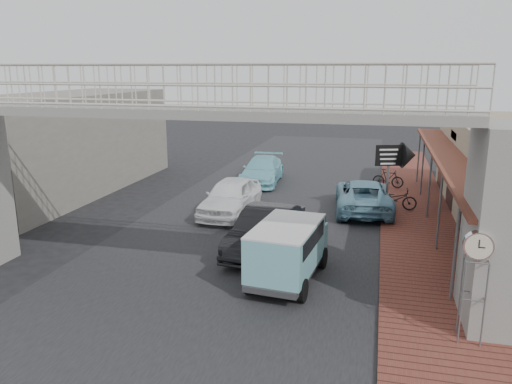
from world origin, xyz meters
The scene contains 14 objects.
ground centered at (0.00, 0.00, 0.00)m, with size 120.00×120.00×0.00m, color black.
road_strip centered at (0.00, 0.00, 0.01)m, with size 10.00×60.00×0.01m, color black.
sidewalk centered at (6.50, 3.00, 0.05)m, with size 3.00×40.00×0.10m, color brown.
footbridge centered at (0.00, -4.00, 3.18)m, with size 16.40×2.40×6.34m.
building_far_left centered at (-11.00, 6.00, 2.50)m, with size 5.00×14.00×5.00m, color gray.
white_hatchback centered at (-1.42, 3.72, 0.79)m, with size 1.87×4.65×1.59m, color white.
dark_sedan centered at (1.10, -0.41, 0.77)m, with size 1.63×4.68×1.54m, color black.
angkot_curb centered at (4.20, 5.63, 0.71)m, with size 2.37×5.14×1.43m, color #679BB3.
angkot_far centered at (-1.52, 10.13, 0.71)m, with size 1.99×4.90×1.42m, color #7FCFDD.
angkot_van centered at (2.31, -2.69, 1.16)m, with size 2.04×3.88×1.83m.
motorcycle_near centered at (5.60, 5.88, 0.59)m, with size 0.64×1.85×0.97m, color black.
motorcycle_far centered at (5.32, 10.24, 0.58)m, with size 0.45×1.61×0.97m, color black.
street_clock centered at (7.02, -5.16, 2.30)m, with size 0.66×0.54×2.65m.
arrow_sign centered at (5.93, 5.62, 2.58)m, with size 1.86×1.24×3.07m.
Camera 1 is at (4.76, -16.49, 6.23)m, focal length 35.00 mm.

